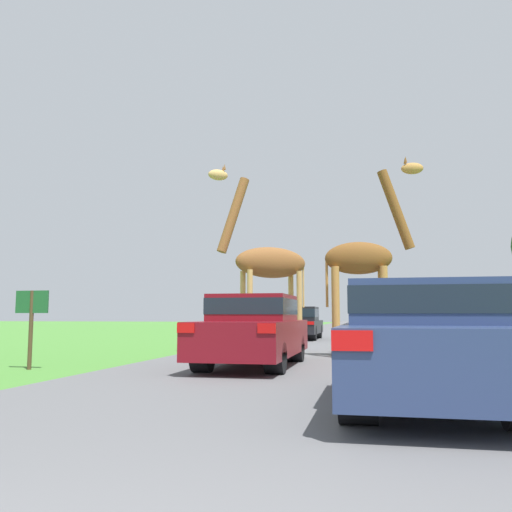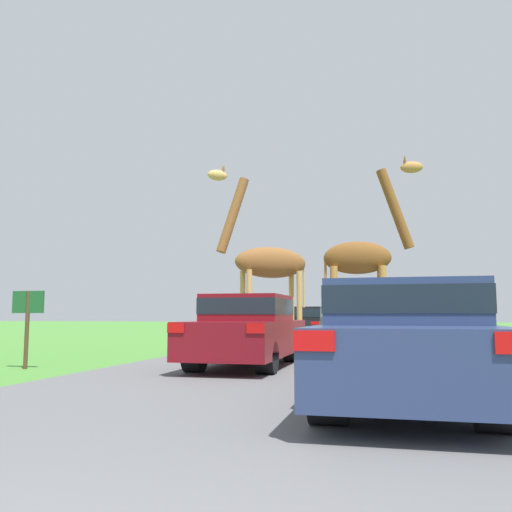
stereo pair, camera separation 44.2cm
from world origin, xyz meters
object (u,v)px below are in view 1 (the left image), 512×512
Objects in this scene: car_lead_maroon at (424,340)px; sign_post at (32,314)px; giraffe_companion at (364,265)px; car_queue_right at (298,322)px; giraffe_near_road at (266,263)px; car_far_ahead at (424,323)px; car_verge_right at (254,329)px; car_queue_left at (384,320)px.

sign_post is at bearing 159.33° from car_lead_maroon.
giraffe_companion is 10.18m from car_queue_right.
giraffe_near_road is 1.27× the size of car_far_ahead.
car_queue_right is 0.90× the size of car_verge_right.
car_queue_right is at bearing -32.50° from giraffe_near_road.
car_lead_maroon reaches higher than car_far_ahead.
giraffe_near_road is 16.34m from car_queue_left.
car_lead_maroon is (3.47, -8.00, -1.74)m from giraffe_near_road.
giraffe_near_road is 4.20m from car_verge_right.
car_lead_maroon is at bearing -54.54° from car_verge_right.
giraffe_companion is 7.91m from sign_post.
sign_post is (-8.48, -12.43, 0.34)m from car_far_ahead.
car_queue_left reaches higher than car_queue_right.
giraffe_near_road is 8.89m from car_lead_maroon.
car_verge_right is at bearing 125.46° from car_lead_maroon.
car_queue_left is (3.49, 15.87, -1.74)m from giraffe_near_road.
giraffe_near_road is 3.40× the size of sign_post.
car_queue_right is 14.56m from sign_post.
sign_post is (-7.15, -21.19, 0.31)m from car_queue_left.
car_far_ahead is at bearing -18.66° from car_queue_right.
car_queue_right is 12.66m from car_verge_right.
giraffe_companion reaches higher than car_verge_right.
car_far_ahead is (4.82, 7.12, -1.77)m from giraffe_near_road.
giraffe_companion is 16.73m from car_queue_left.
giraffe_companion is 1.18× the size of car_queue_left.
car_far_ahead is (5.10, -1.72, -0.01)m from car_queue_right.
car_far_ahead is at bearing -68.41° from giraffe_near_road.
car_verge_right is at bearing -41.35° from giraffe_companion.
sign_post is (-7.12, 2.69, 0.31)m from car_lead_maroon.
giraffe_near_road is 1.20× the size of car_queue_left.
car_far_ahead is (2.13, 7.89, -1.58)m from giraffe_companion.
giraffe_near_road is at bearing -124.12° from car_far_ahead.
car_queue_left is at bearing 61.82° from car_queue_right.
sign_post reaches higher than car_far_ahead.
car_far_ahead is 0.92× the size of car_verge_right.
sign_post is (-3.65, -5.32, -1.43)m from giraffe_near_road.
car_verge_right is (0.47, -3.80, -1.73)m from giraffe_near_road.
car_queue_right is 0.93× the size of car_queue_left.
giraffe_near_road reaches higher than car_queue_left.
car_verge_right is at bearing -86.62° from car_queue_right.
car_queue_left is at bearing 98.64° from car_far_ahead.
car_lead_maroon is 15.18m from car_far_ahead.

